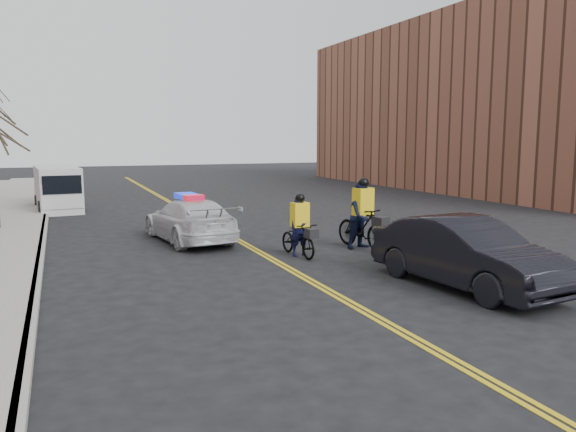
% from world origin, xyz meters
% --- Properties ---
extents(ground, '(120.00, 120.00, 0.00)m').
position_xyz_m(ground, '(0.00, 0.00, 0.00)').
color(ground, black).
rests_on(ground, ground).
extents(center_line_left, '(0.10, 60.00, 0.01)m').
position_xyz_m(center_line_left, '(-0.08, 8.00, 0.01)').
color(center_line_left, gold).
rests_on(center_line_left, ground).
extents(center_line_right, '(0.10, 60.00, 0.01)m').
position_xyz_m(center_line_right, '(0.08, 8.00, 0.01)').
color(center_line_right, gold).
rests_on(center_line_right, ground).
extents(curb, '(0.20, 60.00, 0.15)m').
position_xyz_m(curb, '(-6.00, 8.00, 0.07)').
color(curb, gray).
rests_on(curb, ground).
extents(building_across, '(12.00, 30.00, 11.00)m').
position_xyz_m(building_across, '(22.00, 18.00, 5.50)').
color(building_across, brown).
rests_on(building_across, ground).
extents(police_cruiser, '(2.55, 5.03, 1.56)m').
position_xyz_m(police_cruiser, '(-1.51, 5.48, 0.71)').
color(police_cruiser, silver).
rests_on(police_cruiser, ground).
extents(dark_sedan, '(2.20, 4.97, 1.59)m').
position_xyz_m(dark_sedan, '(3.00, -2.63, 0.79)').
color(dark_sedan, black).
rests_on(dark_sedan, ground).
extents(cargo_van, '(2.19, 5.00, 2.04)m').
position_xyz_m(cargo_van, '(-5.49, 15.79, 1.00)').
color(cargo_van, silver).
rests_on(cargo_van, ground).
extents(cyclist_near, '(0.83, 1.90, 1.81)m').
position_xyz_m(cyclist_near, '(0.92, 1.96, 0.63)').
color(cyclist_near, black).
rests_on(cyclist_near, ground).
extents(cyclist_far, '(1.12, 2.24, 2.19)m').
position_xyz_m(cyclist_far, '(3.16, 2.27, 0.86)').
color(cyclist_far, black).
rests_on(cyclist_far, ground).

